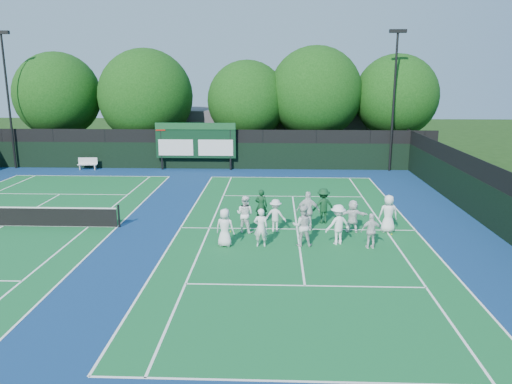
{
  "coord_description": "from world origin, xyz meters",
  "views": [
    {
      "loc": [
        -1.06,
        -21.32,
        7.09
      ],
      "look_at": [
        -2.0,
        3.0,
        1.3
      ],
      "focal_mm": 35.0,
      "sensor_mm": 36.0,
      "label": 1
    }
  ],
  "objects_px": {
    "coach_left": "(261,206)",
    "bench": "(88,163)",
    "tennis_net": "(3,216)",
    "scoreboard": "(196,141)"
  },
  "relations": [
    {
      "from": "tennis_net",
      "to": "scoreboard",
      "type": "bearing_deg",
      "value": 64.4
    },
    {
      "from": "tennis_net",
      "to": "coach_left",
      "type": "height_order",
      "value": "coach_left"
    },
    {
      "from": "coach_left",
      "to": "bench",
      "type": "bearing_deg",
      "value": -40.99
    },
    {
      "from": "scoreboard",
      "to": "bench",
      "type": "distance_m",
      "value": 8.4
    },
    {
      "from": "tennis_net",
      "to": "bench",
      "type": "xyz_separation_m",
      "value": [
        -1.24,
        14.37,
        -0.01
      ]
    },
    {
      "from": "bench",
      "to": "coach_left",
      "type": "distance_m",
      "value": 18.93
    },
    {
      "from": "coach_left",
      "to": "tennis_net",
      "type": "bearing_deg",
      "value": 8.64
    },
    {
      "from": "tennis_net",
      "to": "coach_left",
      "type": "relative_size",
      "value": 6.89
    },
    {
      "from": "scoreboard",
      "to": "coach_left",
      "type": "bearing_deg",
      "value": -68.51
    },
    {
      "from": "scoreboard",
      "to": "bench",
      "type": "bearing_deg",
      "value": -178.47
    }
  ]
}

